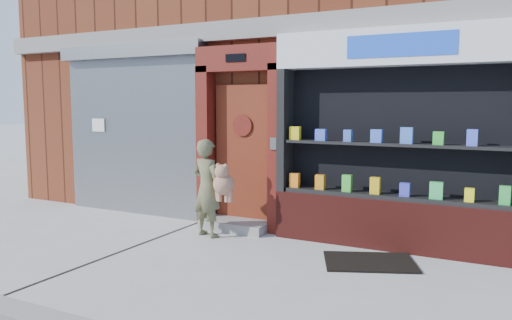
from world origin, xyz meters
The scene contains 7 objects.
ground centered at (0.00, 0.00, 0.00)m, with size 80.00×80.00×0.00m, color #9E9E99.
building centered at (0.00, 5.99, 4.00)m, with size 12.00×8.16×8.00m.
shutter_bay centered at (-3.00, 1.93, 1.72)m, with size 3.10×0.30×3.04m.
red_door_bay centered at (-0.75, 1.86, 1.46)m, with size 1.52×0.58×2.90m.
pharmacy_bay centered at (1.75, 1.81, 1.37)m, with size 3.50×0.41×3.00m.
woman centered at (-0.90, 1.17, 0.75)m, with size 0.77×0.47×1.48m.
doormat centered at (1.57, 1.02, 0.01)m, with size 1.11×0.78×0.03m, color black.
Camera 1 is at (3.10, -5.06, 2.00)m, focal length 35.00 mm.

